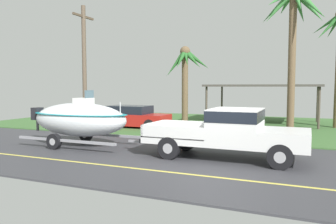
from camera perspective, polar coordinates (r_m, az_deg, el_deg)
ground at (r=19.64m, az=14.08°, el=-3.30°), size 36.00×22.00×0.11m
pickup_truck_towing at (r=11.98m, az=11.41°, el=-3.18°), size 5.94×2.12×1.80m
boat_on_trailer at (r=14.86m, az=-14.99°, el=-1.20°), size 5.90×2.33×2.42m
parked_sedan_far at (r=20.89m, az=-6.18°, el=-0.85°), size 4.55×1.87×1.38m
carport_awning at (r=23.77m, az=16.13°, el=4.25°), size 7.40×4.76×2.71m
palm_tree_near_left at (r=23.16m, az=2.99°, el=7.71°), size 2.97×2.82×5.35m
palm_tree_near_right at (r=16.23m, az=20.98°, el=15.01°), size 3.05×2.87×7.11m
utility_pole at (r=19.60m, az=-14.17°, el=7.56°), size 0.24×1.80×7.10m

